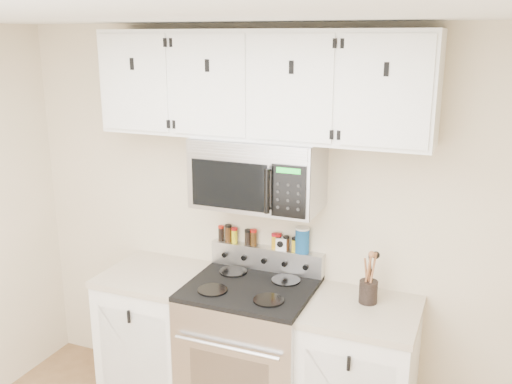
# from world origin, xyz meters

# --- Properties ---
(back_wall) EXTENTS (3.50, 0.01, 2.50)m
(back_wall) POSITION_xyz_m (0.00, 1.75, 1.25)
(back_wall) COLOR #C5B794
(back_wall) RESTS_ON floor
(ceiling) EXTENTS (3.50, 3.50, 0.01)m
(ceiling) POSITION_xyz_m (0.00, 0.00, 2.50)
(ceiling) COLOR white
(ceiling) RESTS_ON back_wall
(range) EXTENTS (0.76, 0.65, 1.10)m
(range) POSITION_xyz_m (0.00, 1.43, 0.49)
(range) COLOR #B7B7BA
(range) RESTS_ON floor
(base_cabinet_left) EXTENTS (0.64, 0.62, 0.92)m
(base_cabinet_left) POSITION_xyz_m (-0.69, 1.45, 0.46)
(base_cabinet_left) COLOR white
(base_cabinet_left) RESTS_ON floor
(base_cabinet_right) EXTENTS (0.64, 0.62, 0.92)m
(base_cabinet_right) POSITION_xyz_m (0.69, 1.45, 0.46)
(base_cabinet_right) COLOR white
(base_cabinet_right) RESTS_ON floor
(microwave) EXTENTS (0.76, 0.44, 0.42)m
(microwave) POSITION_xyz_m (0.00, 1.55, 1.63)
(microwave) COLOR #9E9EA3
(microwave) RESTS_ON back_wall
(upper_cabinets) EXTENTS (2.00, 0.35, 0.62)m
(upper_cabinets) POSITION_xyz_m (-0.00, 1.58, 2.15)
(upper_cabinets) COLOR white
(upper_cabinets) RESTS_ON back_wall
(utensil_crock) EXTENTS (0.11, 0.11, 0.31)m
(utensil_crock) POSITION_xyz_m (0.70, 1.53, 1.00)
(utensil_crock) COLOR black
(utensil_crock) RESTS_ON base_cabinet_right
(kitchen_timer) EXTENTS (0.08, 0.07, 0.08)m
(kitchen_timer) POSITION_xyz_m (0.10, 1.71, 1.14)
(kitchen_timer) COLOR white
(kitchen_timer) RESTS_ON range
(salt_canister) EXTENTS (0.09, 0.09, 0.17)m
(salt_canister) POSITION_xyz_m (0.24, 1.71, 1.18)
(salt_canister) COLOR #144D8B
(salt_canister) RESTS_ON range
(spice_jar_0) EXTENTS (0.04, 0.04, 0.10)m
(spice_jar_0) POSITION_xyz_m (-0.33, 1.71, 1.15)
(spice_jar_0) COLOR black
(spice_jar_0) RESTS_ON range
(spice_jar_1) EXTENTS (0.04, 0.04, 0.12)m
(spice_jar_1) POSITION_xyz_m (-0.27, 1.71, 1.16)
(spice_jar_1) COLOR #40240F
(spice_jar_1) RESTS_ON range
(spice_jar_2) EXTENTS (0.04, 0.04, 0.10)m
(spice_jar_2) POSITION_xyz_m (-0.23, 1.71, 1.15)
(spice_jar_2) COLOR gold
(spice_jar_2) RESTS_ON range
(spice_jar_3) EXTENTS (0.04, 0.04, 0.10)m
(spice_jar_3) POSITION_xyz_m (-0.13, 1.71, 1.15)
(spice_jar_3) COLOR black
(spice_jar_3) RESTS_ON range
(spice_jar_4) EXTENTS (0.04, 0.04, 0.11)m
(spice_jar_4) POSITION_xyz_m (-0.09, 1.71, 1.15)
(spice_jar_4) COLOR #3C250E
(spice_jar_4) RESTS_ON range
(spice_jar_5) EXTENTS (0.05, 0.05, 0.10)m
(spice_jar_5) POSITION_xyz_m (0.05, 1.71, 1.15)
(spice_jar_5) COLOR gold
(spice_jar_5) RESTS_ON range
(spice_jar_6) EXTENTS (0.04, 0.04, 0.10)m
(spice_jar_6) POSITION_xyz_m (0.08, 1.71, 1.15)
(spice_jar_6) COLOR black
(spice_jar_6) RESTS_ON range
(spice_jar_7) EXTENTS (0.04, 0.04, 0.09)m
(spice_jar_7) POSITION_xyz_m (0.13, 1.71, 1.15)
(spice_jar_7) COLOR #3B1D0E
(spice_jar_7) RESTS_ON range
(spice_jar_8) EXTENTS (0.04, 0.04, 0.09)m
(spice_jar_8) POSITION_xyz_m (0.19, 1.71, 1.15)
(spice_jar_8) COLOR gold
(spice_jar_8) RESTS_ON range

